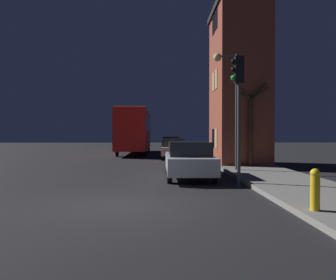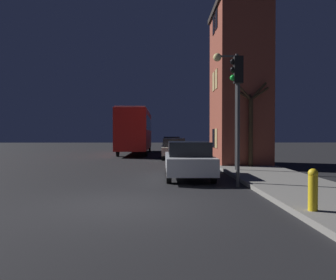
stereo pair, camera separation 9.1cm
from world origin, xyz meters
The scene contains 11 objects.
ground_plane centered at (0.00, 0.00, 0.00)m, with size 120.00×120.00×0.00m, color black.
sidewalk centered at (5.36, 0.00, 0.07)m, with size 3.05×60.00×0.15m.
brick_building centered at (5.41, 10.72, 4.68)m, with size 2.99×4.63×9.02m.
streetlamp centered at (4.07, 6.70, 3.72)m, with size 1.16×0.38×5.34m.
traffic_light centered at (3.49, 2.73, 3.16)m, with size 0.43×0.24×4.40m.
bare_tree centered at (5.42, 8.34, 2.54)m, with size 2.26×1.42×4.53m.
bus centered at (-1.45, 21.35, 2.30)m, with size 2.45×11.20×3.88m.
car_near_lane centered at (2.01, 5.02, 0.77)m, with size 1.80×4.67×1.48m.
car_mid_lane centered at (1.76, 15.18, 0.78)m, with size 1.70×4.39×1.49m.
car_far_lane centered at (1.87, 24.21, 0.80)m, with size 1.73×4.54×1.53m.
fire_hydrant centered at (4.19, -1.35, 0.62)m, with size 0.21×0.21×0.91m.
Camera 2 is at (0.96, -8.27, 1.79)m, focal length 35.00 mm.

